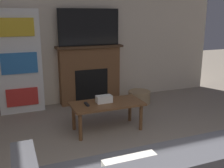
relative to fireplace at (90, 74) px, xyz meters
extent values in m
cube|color=beige|center=(-0.19, 0.14, 0.81)|extent=(5.70, 0.06, 2.70)
cube|color=brown|center=(0.00, 0.00, -0.02)|extent=(1.11, 0.22, 1.02)
cube|color=black|center=(0.00, -0.11, -0.18)|extent=(0.61, 0.01, 0.56)
cube|color=#4C331E|center=(0.00, -0.02, 0.51)|extent=(1.21, 0.28, 0.04)
cube|color=black|center=(0.00, -0.02, 0.85)|extent=(1.10, 0.03, 0.64)
cube|color=black|center=(0.00, -0.03, 0.85)|extent=(1.07, 0.01, 0.60)
cube|color=brown|center=(-0.14, -1.29, -0.15)|extent=(1.00, 0.48, 0.03)
cylinder|color=brown|center=(-0.58, -1.47, -0.35)|extent=(0.05, 0.05, 0.38)
cylinder|color=brown|center=(0.30, -1.47, -0.35)|extent=(0.05, 0.05, 0.38)
cylinder|color=brown|center=(-0.58, -1.10, -0.35)|extent=(0.05, 0.05, 0.38)
cylinder|color=brown|center=(0.30, -1.10, -0.35)|extent=(0.05, 0.05, 0.38)
cube|color=white|center=(-0.18, -1.26, -0.08)|extent=(0.22, 0.12, 0.10)
cube|color=black|center=(-0.43, -1.27, -0.12)|extent=(0.04, 0.15, 0.02)
cube|color=white|center=(-1.21, -0.02, 0.31)|extent=(0.71, 0.26, 1.69)
cube|color=red|center=(-1.21, -0.16, -0.26)|extent=(0.50, 0.03, 0.29)
cube|color=#2D70B7|center=(-1.21, -0.16, 0.31)|extent=(0.56, 0.03, 0.33)
cube|color=gold|center=(-1.21, -0.16, 0.87)|extent=(0.54, 0.03, 0.28)
cylinder|color=tan|center=(0.83, -0.40, -0.42)|extent=(0.41, 0.41, 0.23)
camera|label=1|loc=(-1.36, -4.53, 1.05)|focal=42.00mm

